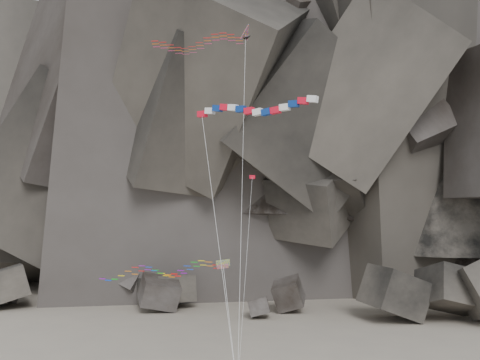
% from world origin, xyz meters
% --- Properties ---
extents(headland, '(110.00, 70.00, 84.00)m').
position_xyz_m(headland, '(0.00, 70.00, 42.00)').
color(headland, '#4D473F').
rests_on(headland, ground).
extents(boulder_field, '(86.15, 17.34, 10.65)m').
position_xyz_m(boulder_field, '(6.15, 32.17, 2.47)').
color(boulder_field, '#47423F').
rests_on(boulder_field, ground).
extents(delta_kite, '(11.46, 13.60, 32.02)m').
position_xyz_m(delta_kite, '(-2.22, 5.55, 31.65)').
color(delta_kite, red).
rests_on(delta_kite, ground).
extents(banner_kite, '(10.89, 6.18, 22.82)m').
position_xyz_m(banner_kite, '(5.17, -2.81, 23.55)').
color(banner_kite, red).
rests_on(banner_kite, ground).
extents(parafoil_kite, '(14.56, 6.57, 9.40)m').
position_xyz_m(parafoil_kite, '(-4.10, -0.26, 9.69)').
color(parafoil_kite, '#E0E80C').
rests_on(parafoil_kite, ground).
extents(pennant_kite, '(0.57, 8.94, 16.83)m').
position_xyz_m(pennant_kite, '(4.22, 0.47, 14.47)').
color(pennant_kite, red).
rests_on(pennant_kite, ground).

